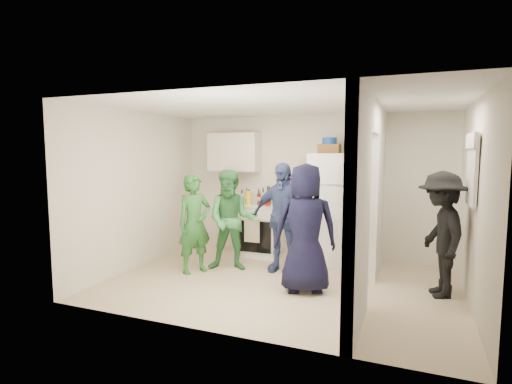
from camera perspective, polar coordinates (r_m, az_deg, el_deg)
floor at (r=5.82m, az=3.38°, el=-12.93°), size 4.80×4.80×0.00m
wall_back at (r=7.17m, az=7.72°, el=0.85°), size 4.80×0.00×4.80m
wall_front at (r=3.98m, az=-4.23°, el=-3.24°), size 4.80×0.00×4.80m
wall_left at (r=6.69m, az=-16.47°, el=0.29°), size 0.00×3.40×3.40m
wall_right at (r=5.31m, az=28.89°, el=-1.64°), size 0.00×3.40×3.40m
ceiling at (r=5.54m, az=3.55°, el=12.35°), size 4.80×4.80×0.00m
partition_pier_back at (r=6.38m, az=16.90°, el=0.02°), size 0.12×1.20×2.50m
partition_pier_front at (r=4.21m, az=14.37°, el=-2.90°), size 0.12×1.20×2.50m
partition_header at (r=5.27m, az=16.23°, el=10.26°), size 0.12×1.00×0.40m
stove at (r=7.22m, az=0.49°, el=-5.37°), size 0.78×0.65×0.93m
upper_cabinet at (r=7.43m, az=-3.14°, el=5.71°), size 0.95×0.34×0.70m
fridge at (r=6.75m, az=11.03°, el=-2.36°), size 0.76×0.73×1.84m
wicker_basket at (r=6.75m, az=10.44°, el=6.10°), size 0.35×0.25×0.15m
blue_bowl at (r=6.75m, az=10.46°, el=7.21°), size 0.24×0.24×0.11m
yellow_cup_stack_top at (r=6.55m, az=12.95°, el=6.49°), size 0.09×0.09×0.25m
wall_clock at (r=7.11m, az=8.12°, el=4.44°), size 0.22×0.02×0.22m
spice_shelf at (r=7.11m, az=7.63°, el=1.62°), size 0.35×0.08×0.03m
nook_window at (r=5.47m, az=28.63°, el=2.78°), size 0.03×0.70×0.80m
nook_window_frame at (r=5.47m, az=28.48°, el=2.79°), size 0.04×0.76×0.86m
nook_valance at (r=5.47m, az=28.40°, el=6.47°), size 0.04×0.82×0.18m
yellow_cup_stack_stove at (r=6.97m, az=-1.08°, el=-0.89°), size 0.09×0.09×0.25m
red_cup at (r=6.87m, az=1.61°, el=-1.54°), size 0.09×0.09×0.12m
person_green_left at (r=6.22m, az=-8.76°, el=-4.52°), size 0.60×0.66×1.52m
person_green_center at (r=6.29m, az=-3.53°, el=-4.03°), size 0.91×0.80×1.58m
person_denim at (r=6.20m, az=3.73°, el=-3.63°), size 1.04×0.53×1.70m
person_navy at (r=5.33m, az=7.08°, el=-5.15°), size 0.98×0.81×1.72m
person_nook at (r=5.67m, az=24.92°, el=-5.49°), size 0.82×1.15×1.62m
bottle_a at (r=7.34m, az=-1.31°, el=-0.47°), size 0.06×0.06×0.27m
bottle_b at (r=7.11m, az=-0.96°, el=-0.70°), size 0.06×0.06×0.26m
bottle_c at (r=7.29m, az=0.39°, el=-0.55°), size 0.07×0.07×0.26m
bottle_d at (r=7.06m, az=0.41°, el=-0.77°), size 0.06×0.06×0.26m
bottle_e at (r=7.25m, az=1.68°, el=-0.38°), size 0.08×0.08×0.31m
bottle_f at (r=7.09m, az=1.91°, el=-0.45°), size 0.06×0.06×0.33m
bottle_g at (r=7.16m, az=2.95°, el=-0.66°), size 0.08×0.08×0.26m
bottle_h at (r=7.11m, az=-2.02°, el=-0.73°), size 0.08×0.08×0.26m
bottle_i at (r=7.19m, az=1.05°, el=-0.68°), size 0.07×0.07×0.25m
bottle_j at (r=6.93m, az=2.67°, el=-0.83°), size 0.07×0.07×0.27m
bottle_k at (r=7.24m, az=-0.99°, el=-0.61°), size 0.08×0.08×0.26m
bottle_l at (r=6.94m, az=1.01°, el=-0.66°), size 0.07×0.07×0.31m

